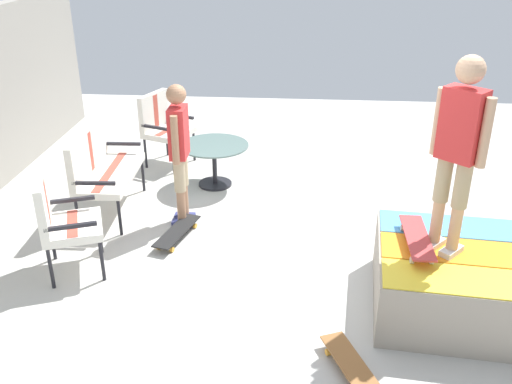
{
  "coord_description": "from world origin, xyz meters",
  "views": [
    {
      "loc": [
        -5.09,
        0.01,
        3.15
      ],
      "look_at": [
        0.09,
        0.44,
        0.7
      ],
      "focal_mm": 39.95,
      "sensor_mm": 36.0,
      "label": 1
    }
  ],
  "objects": [
    {
      "name": "skateboard_on_ramp",
      "position": [
        -0.68,
        -1.03,
        0.68
      ],
      "size": [
        0.8,
        0.21,
        0.1
      ],
      "color": "#B23838",
      "rests_on": "skate_ramp"
    },
    {
      "name": "skateboard_spare",
      "position": [
        -1.68,
        -0.45,
        0.08
      ],
      "size": [
        0.81,
        0.49,
        0.1
      ],
      "color": "brown",
      "rests_on": "ground_plane"
    },
    {
      "name": "person_watching",
      "position": [
        0.71,
        1.34,
        0.94
      ],
      "size": [
        0.48,
        0.24,
        1.63
      ],
      "color": "navy",
      "rests_on": "ground_plane"
    },
    {
      "name": "skate_ramp",
      "position": [
        -0.72,
        -1.39,
        0.3
      ],
      "size": [
        1.55,
        2.18,
        0.59
      ],
      "color": "gray",
      "rests_on": "ground_plane"
    },
    {
      "name": "patio_bench",
      "position": [
        0.9,
        2.34,
        0.62
      ],
      "size": [
        1.27,
        0.6,
        1.02
      ],
      "color": "black",
      "rests_on": "ground_plane"
    },
    {
      "name": "patio_chair_near_house",
      "position": [
        2.48,
        1.97,
        0.61
      ],
      "size": [
        0.78,
        0.74,
        1.02
      ],
      "color": "black",
      "rests_on": "ground_plane"
    },
    {
      "name": "skateboard_by_bench",
      "position": [
        0.31,
        1.33,
        0.08
      ],
      "size": [
        0.82,
        0.41,
        0.1
      ],
      "color": "black",
      "rests_on": "ground_plane"
    },
    {
      "name": "patio_table",
      "position": [
        1.76,
        1.12,
        0.4
      ],
      "size": [
        0.9,
        0.9,
        0.57
      ],
      "color": "black",
      "rests_on": "ground_plane"
    },
    {
      "name": "ground_plane",
      "position": [
        0.0,
        0.0,
        -0.05
      ],
      "size": [
        12.0,
        12.0,
        0.1
      ],
      "primitive_type": "cube",
      "color": "beige"
    },
    {
      "name": "patio_chair_by_wall",
      "position": [
        -0.43,
        2.29,
        0.61
      ],
      "size": [
        0.78,
        0.74,
        1.02
      ],
      "color": "black",
      "rests_on": "ground_plane"
    },
    {
      "name": "person_skater",
      "position": [
        -0.72,
        -1.25,
        1.57
      ],
      "size": [
        0.37,
        0.38,
        1.68
      ],
      "color": "silver",
      "rests_on": "skate_ramp"
    }
  ]
}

